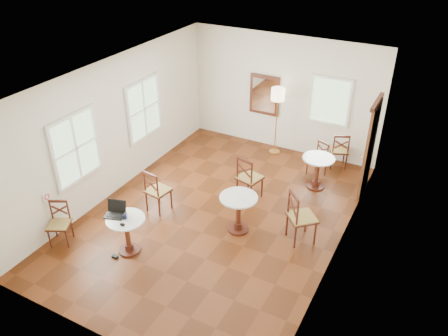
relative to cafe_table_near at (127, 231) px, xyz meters
name	(u,v)px	position (x,y,z in m)	size (l,w,h in m)	color
ground	(217,215)	(0.93, 1.75, -0.46)	(7.00, 7.00, 0.00)	#56260E
room_shell	(221,128)	(0.87, 2.03, 1.42)	(5.02, 7.02, 3.01)	white
cafe_table_near	(127,231)	(0.00, 0.00, 0.00)	(0.71, 0.71, 0.75)	#461B11
cafe_table_mid	(238,210)	(1.52, 1.53, 0.02)	(0.75, 0.75, 0.79)	#461B11
cafe_table_back	(317,169)	(2.40, 3.80, 0.01)	(0.72, 0.72, 0.77)	#461B11
chair_near_a	(157,191)	(-0.28, 1.35, 0.02)	(0.51, 0.51, 0.98)	#461B11
chair_near_b	(59,223)	(-1.31, -0.38, -0.03)	(0.54, 0.54, 0.87)	#461B11
chair_mid_a	(249,178)	(1.22, 2.67, 0.05)	(0.58, 0.58, 1.04)	#461B11
chair_mid_b	(301,217)	(2.70, 1.81, 0.07)	(0.70, 0.70, 1.08)	#461B11
chair_back_a	(339,150)	(2.58, 4.94, 0.00)	(0.56, 0.56, 0.93)	#461B11
chair_back_b	(318,159)	(2.23, 4.35, -0.05)	(0.51, 0.51, 0.83)	#461B11
floor_lamp	(278,99)	(0.91, 4.90, 1.03)	(0.34, 0.34, 1.77)	#BF8C3F
laptop	(116,211)	(-0.24, 0.04, 0.35)	(0.42, 0.38, 0.25)	black
mouse	(122,224)	(0.08, -0.18, 0.31)	(0.11, 0.07, 0.04)	black
navy_mug	(125,217)	(-0.01, -0.01, 0.33)	(0.10, 0.07, 0.08)	black
water_glass	(126,215)	(-0.01, 0.03, 0.34)	(0.06, 0.06, 0.10)	white
power_adapter	(115,257)	(-0.12, -0.28, -0.44)	(0.11, 0.06, 0.04)	black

